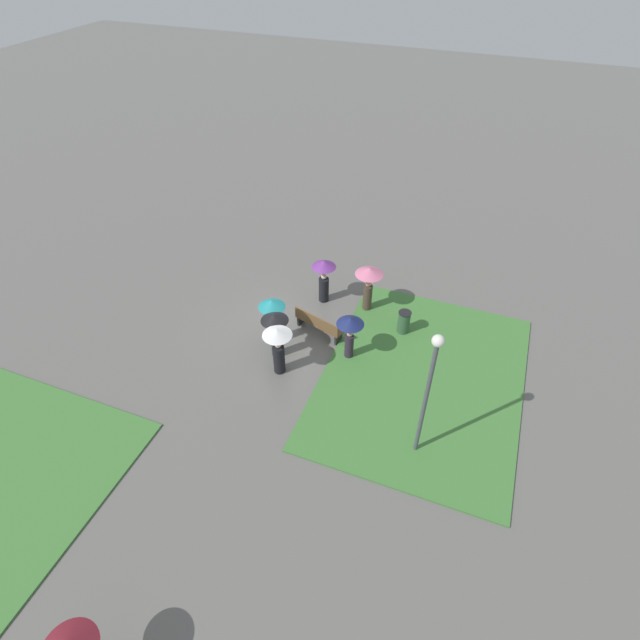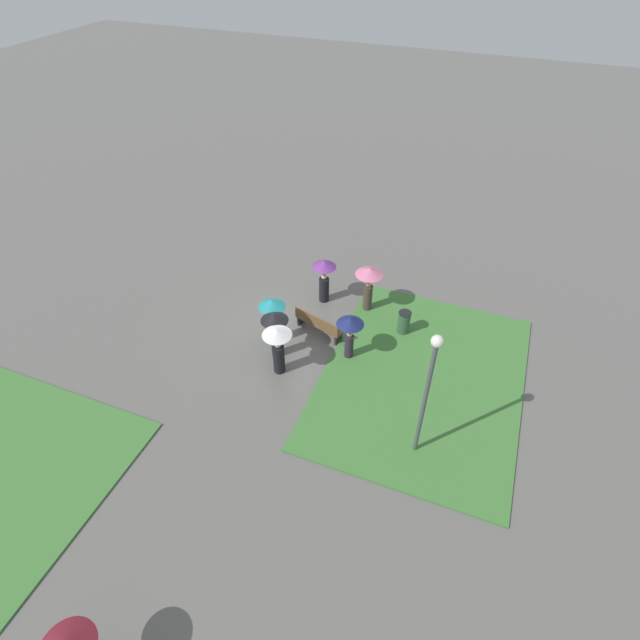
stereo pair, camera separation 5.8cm
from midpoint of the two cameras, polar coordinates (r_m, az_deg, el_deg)
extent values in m
plane|color=#66635E|center=(18.59, -4.73, -1.55)|extent=(90.00, 90.00, 0.00)
cube|color=#427A38|center=(17.25, 11.69, -6.60)|extent=(6.44, 8.63, 0.06)
cube|color=brown|center=(18.29, 0.01, -0.45)|extent=(1.98, 0.95, 0.05)
cube|color=brown|center=(18.02, -0.34, -0.16)|extent=(1.87, 0.60, 0.45)
cube|color=#232326|center=(18.06, 2.19, -2.11)|extent=(0.18, 0.39, 0.40)
cube|color=#232326|center=(18.85, -2.08, 0.11)|extent=(0.18, 0.39, 0.40)
cylinder|color=#474C51|center=(13.77, 11.93, -9.31)|extent=(0.12, 0.12, 4.25)
sphere|color=white|center=(12.14, 13.40, -2.38)|extent=(0.32, 0.32, 0.32)
cylinder|color=#335638|center=(18.53, 9.64, -0.34)|extent=(0.44, 0.44, 0.93)
cylinder|color=black|center=(18.22, 9.81, 0.79)|extent=(0.48, 0.48, 0.03)
cylinder|color=#2D2333|center=(17.35, 3.42, -3.04)|extent=(0.38, 0.38, 0.98)
sphere|color=tan|center=(16.95, 3.50, -1.61)|extent=(0.19, 0.19, 0.19)
cylinder|color=#4C4C4F|center=(16.76, 3.54, -0.92)|extent=(0.02, 0.02, 0.35)
cone|color=navy|center=(16.56, 3.58, -0.15)|extent=(0.94, 0.94, 0.25)
cylinder|color=#1E3328|center=(17.45, -4.91, -2.72)|extent=(0.51, 0.51, 1.02)
sphere|color=beige|center=(17.03, -5.03, -1.21)|extent=(0.22, 0.22, 0.22)
cylinder|color=#4C4C4F|center=(16.84, -5.08, -0.49)|extent=(0.02, 0.02, 0.35)
cone|color=black|center=(16.64, -5.14, 0.31)|extent=(0.95, 0.95, 0.27)
cylinder|color=#47382D|center=(19.33, 5.55, 2.53)|extent=(0.47, 0.47, 1.13)
sphere|color=tan|center=(18.93, 5.67, 4.11)|extent=(0.21, 0.21, 0.21)
cylinder|color=#4C4C4F|center=(18.76, 5.73, 4.79)|extent=(0.02, 0.02, 0.35)
cone|color=pink|center=(18.58, 5.79, 5.57)|extent=(1.06, 1.06, 0.27)
cylinder|color=black|center=(19.73, 0.55, 3.51)|extent=(0.55, 0.55, 1.05)
sphere|color=beige|center=(19.36, 0.56, 4.99)|extent=(0.21, 0.21, 0.21)
cylinder|color=#4C4C4F|center=(19.19, 0.57, 5.67)|extent=(0.02, 0.02, 0.35)
cone|color=#703389|center=(19.01, 0.57, 6.44)|extent=(0.94, 0.94, 0.28)
cylinder|color=black|center=(16.85, -4.62, -4.46)|extent=(0.40, 0.40, 1.11)
sphere|color=beige|center=(16.39, -4.74, -2.86)|extent=(0.19, 0.19, 0.19)
cylinder|color=#4C4C4F|center=(16.21, -4.79, -2.16)|extent=(0.02, 0.02, 0.35)
cone|color=white|center=(16.01, -4.85, -1.41)|extent=(0.99, 0.99, 0.22)
cylinder|color=#1E3328|center=(18.00, -5.21, -1.10)|extent=(0.51, 0.51, 1.03)
sphere|color=#997051|center=(17.59, -5.33, 0.39)|extent=(0.20, 0.20, 0.20)
cylinder|color=#4C4C4F|center=(17.41, -5.39, 1.09)|extent=(0.02, 0.02, 0.35)
cone|color=#197075|center=(17.21, -5.45, 1.89)|extent=(0.95, 0.95, 0.28)
camera|label=1|loc=(0.03, -89.91, 0.08)|focal=28.00mm
camera|label=2|loc=(0.03, 90.09, -0.08)|focal=28.00mm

